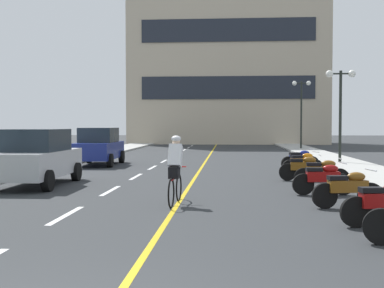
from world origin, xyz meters
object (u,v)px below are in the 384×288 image
object	(u,v)px
motorcycle_2	(348,188)
cyclist_rider	(175,168)
street_lamp_far	(301,99)
motorcycle_7	(300,159)
motorcycle_4	(322,172)
parked_car_mid	(99,146)
motorcycle_6	(303,163)
motorcycle_5	(304,167)
street_lamp_mid	(341,94)
parked_car_near	(37,157)
motorcycle_3	(323,178)

from	to	relation	value
motorcycle_2	cyclist_rider	distance (m)	4.14
street_lamp_far	motorcycle_7	xyz separation A→B (m)	(-2.60, -17.93, -3.52)
motorcycle_4	motorcycle_2	bearing A→B (deg)	-91.91
parked_car_mid	motorcycle_6	bearing A→B (deg)	-24.24
motorcycle_7	street_lamp_far	bearing A→B (deg)	81.74
motorcycle_5	parked_car_mid	bearing A→B (deg)	144.97
street_lamp_mid	parked_car_mid	size ratio (longest dim) A/B	1.07
motorcycle_5	street_lamp_far	bearing A→B (deg)	82.09
street_lamp_mid	motorcycle_2	xyz separation A→B (m)	(-2.71, -13.19, -3.03)
street_lamp_mid	motorcycle_4	xyz separation A→B (m)	(-2.58, -9.26, -3.03)
parked_car_mid	motorcycle_4	bearing A→B (deg)	-40.77
street_lamp_far	motorcycle_2	size ratio (longest dim) A/B	3.13
cyclist_rider	motorcycle_2	bearing A→B (deg)	-4.56
motorcycle_2	motorcycle_7	xyz separation A→B (m)	(0.30, 9.86, 0.00)
motorcycle_6	motorcycle_7	distance (m)	2.11
parked_car_mid	street_lamp_far	bearing A→B (deg)	52.82
parked_car_mid	motorcycle_7	bearing A→B (deg)	-12.32
parked_car_near	motorcycle_7	bearing A→B (deg)	33.58
street_lamp_far	motorcycle_6	world-z (taller)	street_lamp_far
parked_car_near	parked_car_mid	bearing A→B (deg)	91.26
motorcycle_5	motorcycle_6	xyz separation A→B (m)	(0.27, 2.12, 0.00)
motorcycle_3	motorcycle_7	world-z (taller)	same
street_lamp_far	motorcycle_5	size ratio (longest dim) A/B	3.12
parked_car_mid	motorcycle_7	size ratio (longest dim) A/B	2.54
motorcycle_5	motorcycle_7	xyz separation A→B (m)	(0.48, 4.22, 0.00)
motorcycle_3	motorcycle_2	bearing A→B (deg)	-85.59
parked_car_near	cyclist_rider	world-z (taller)	parked_car_near
street_lamp_mid	cyclist_rider	world-z (taller)	street_lamp_mid
motorcycle_3	motorcycle_7	bearing A→B (deg)	86.55
motorcycle_5	motorcycle_7	size ratio (longest dim) A/B	1.02
parked_car_near	motorcycle_2	bearing A→B (deg)	-22.56
motorcycle_2	motorcycle_6	bearing A→B (deg)	89.27
motorcycle_2	motorcycle_4	xyz separation A→B (m)	(0.13, 3.93, 0.00)
parked_car_mid	motorcycle_2	size ratio (longest dim) A/B	2.50
street_lamp_mid	motorcycle_3	xyz separation A→B (m)	(-2.87, -11.04, -3.03)
motorcycle_2	motorcycle_6	world-z (taller)	same
motorcycle_6	cyclist_rider	size ratio (longest dim) A/B	0.94
motorcycle_6	cyclist_rider	world-z (taller)	cyclist_rider
street_lamp_mid	motorcycle_7	world-z (taller)	street_lamp_mid
street_lamp_far	parked_car_near	xyz separation A→B (m)	(-11.86, -24.07, -3.07)
parked_car_mid	cyclist_rider	size ratio (longest dim) A/B	2.40
motorcycle_6	motorcycle_7	xyz separation A→B (m)	(0.20, 2.10, 0.00)
motorcycle_6	cyclist_rider	xyz separation A→B (m)	(-4.21, -7.44, 0.41)
motorcycle_7	cyclist_rider	xyz separation A→B (m)	(-4.41, -9.53, 0.41)
parked_car_near	parked_car_mid	size ratio (longest dim) A/B	0.99
street_lamp_far	street_lamp_mid	bearing A→B (deg)	-90.76
motorcycle_7	street_lamp_mid	bearing A→B (deg)	54.11
motorcycle_3	street_lamp_far	bearing A→B (deg)	83.18
cyclist_rider	motorcycle_5	bearing A→B (deg)	53.51
street_lamp_mid	motorcycle_2	distance (m)	13.80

